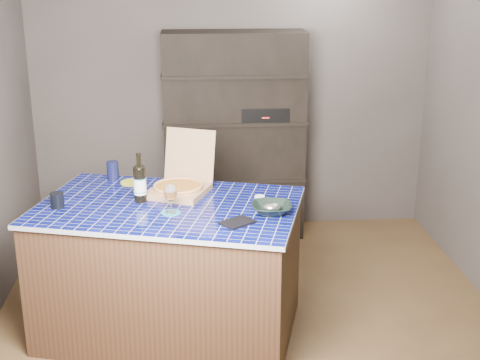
{
  "coord_description": "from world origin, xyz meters",
  "views": [
    {
      "loc": [
        -0.38,
        -4.08,
        2.35
      ],
      "look_at": [
        -0.07,
        0.0,
        1.01
      ],
      "focal_mm": 50.0,
      "sensor_mm": 36.0,
      "label": 1
    }
  ],
  "objects": [
    {
      "name": "mead_bottle",
      "position": [
        -0.71,
        -0.04,
        1.02
      ],
      "size": [
        0.08,
        0.08,
        0.32
      ],
      "color": "black",
      "rests_on": "kitchen_island"
    },
    {
      "name": "kitchen_island",
      "position": [
        -0.53,
        -0.11,
        0.45
      ],
      "size": [
        1.84,
        1.42,
        0.89
      ],
      "rotation": [
        0.0,
        0.0,
        -0.27
      ],
      "color": "#47261C",
      "rests_on": "floor"
    },
    {
      "name": "teal_trivet",
      "position": [
        -0.51,
        -0.26,
        0.89
      ],
      "size": [
        0.12,
        0.12,
        0.01
      ],
      "primitive_type": "cylinder",
      "color": "teal",
      "rests_on": "kitchen_island"
    },
    {
      "name": "shelving_unit",
      "position": [
        0.0,
        1.53,
        0.9
      ],
      "size": [
        1.2,
        0.41,
        1.8
      ],
      "color": "black",
      "rests_on": "floor"
    },
    {
      "name": "foil_contents",
      "position": [
        0.1,
        -0.31,
        0.93
      ],
      "size": [
        0.11,
        0.09,
        0.05
      ],
      "primitive_type": "ellipsoid",
      "color": "#A9A9B4",
      "rests_on": "bowl"
    },
    {
      "name": "room",
      "position": [
        0.0,
        0.0,
        1.25
      ],
      "size": [
        3.5,
        3.5,
        3.5
      ],
      "color": "brown",
      "rests_on": "ground"
    },
    {
      "name": "wine_glass",
      "position": [
        -0.51,
        -0.26,
        1.02
      ],
      "size": [
        0.08,
        0.08,
        0.18
      ],
      "color": "white",
      "rests_on": "teal_trivet"
    },
    {
      "name": "green_trivet",
      "position": [
        -0.78,
        0.35,
        0.89
      ],
      "size": [
        0.18,
        0.18,
        0.01
      ],
      "primitive_type": "cylinder",
      "color": "gold",
      "rests_on": "kitchen_island"
    },
    {
      "name": "white_jar",
      "position": [
        0.05,
        -0.15,
        0.92
      ],
      "size": [
        0.06,
        0.06,
        0.05
      ],
      "primitive_type": "cylinder",
      "color": "white",
      "rests_on": "kitchen_island"
    },
    {
      "name": "dvd_case",
      "position": [
        -0.12,
        -0.47,
        0.9
      ],
      "size": [
        0.23,
        0.22,
        0.01
      ],
      "primitive_type": "cube",
      "rotation": [
        0.0,
        0.0,
        -0.95
      ],
      "color": "black",
      "rests_on": "kitchen_island"
    },
    {
      "name": "tumbler",
      "position": [
        -1.22,
        -0.11,
        0.94
      ],
      "size": [
        0.08,
        0.08,
        0.09
      ],
      "primitive_type": "cylinder",
      "color": "black",
      "rests_on": "kitchen_island"
    },
    {
      "name": "bowl",
      "position": [
        0.1,
        -0.31,
        0.92
      ],
      "size": [
        0.26,
        0.26,
        0.06
      ],
      "primitive_type": "imported",
      "rotation": [
        0.0,
        0.0,
        -0.08
      ],
      "color": "black",
      "rests_on": "kitchen_island"
    },
    {
      "name": "navy_cup",
      "position": [
        -0.93,
        0.43,
        0.96
      ],
      "size": [
        0.08,
        0.08,
        0.13
      ],
      "primitive_type": "cylinder",
      "color": "#0E1134",
      "rests_on": "kitchen_island"
    },
    {
      "name": "pizza_box",
      "position": [
        -0.46,
        0.1,
        0.95
      ],
      "size": [
        0.49,
        0.53,
        0.39
      ],
      "rotation": [
        0.0,
        0.0,
        -0.39
      ],
      "color": "#A88257",
      "rests_on": "kitchen_island"
    }
  ]
}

